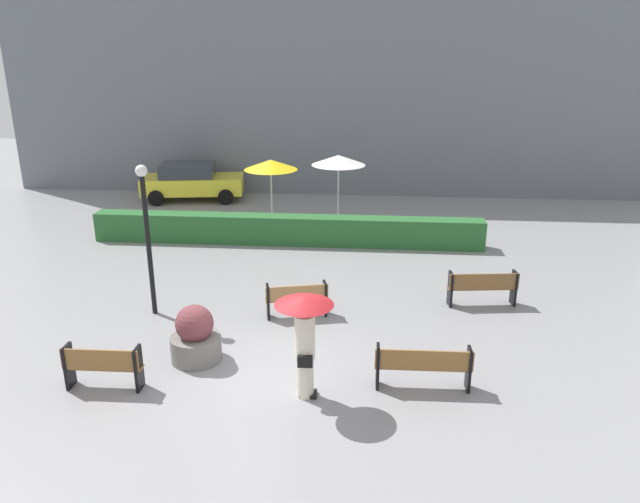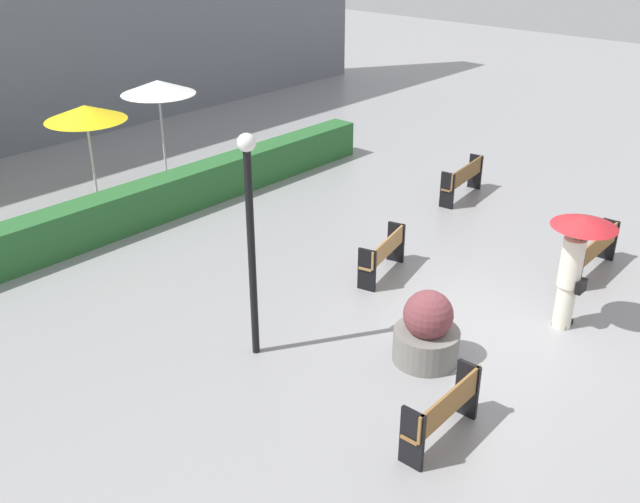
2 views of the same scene
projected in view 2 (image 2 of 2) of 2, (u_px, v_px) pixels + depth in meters
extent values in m
plane|color=gray|center=(498.00, 331.00, 12.38)|extent=(60.00, 60.00, 0.00)
cube|color=olive|center=(440.00, 413.00, 9.70)|extent=(1.51, 0.29, 0.04)
cube|color=olive|center=(450.00, 403.00, 9.51)|extent=(1.50, 0.07, 0.43)
cube|color=black|center=(412.00, 439.00, 9.22)|extent=(0.07, 0.36, 0.89)
cube|color=black|center=(467.00, 389.00, 10.16)|extent=(0.07, 0.36, 0.89)
cube|color=olive|center=(591.00, 253.00, 14.11)|extent=(1.87, 0.28, 0.04)
cube|color=olive|center=(600.00, 245.00, 13.93)|extent=(1.86, 0.08, 0.41)
cube|color=black|center=(573.00, 269.00, 13.51)|extent=(0.07, 0.35, 0.88)
cube|color=black|center=(608.00, 240.00, 14.70)|extent=(0.07, 0.35, 0.88)
cube|color=#9E7242|center=(381.00, 254.00, 14.05)|extent=(1.54, 0.61, 0.04)
cube|color=#9E7242|center=(389.00, 246.00, 13.89)|extent=(1.49, 0.40, 0.38)
cube|color=black|center=(367.00, 270.00, 13.50)|extent=(0.14, 0.37, 0.85)
cube|color=black|center=(396.00, 242.00, 14.61)|extent=(0.14, 0.37, 0.85)
cube|color=brown|center=(461.00, 180.00, 17.78)|extent=(1.78, 0.47, 0.04)
cube|color=brown|center=(467.00, 173.00, 17.60)|extent=(1.75, 0.26, 0.42)
cube|color=black|center=(447.00, 190.00, 17.17)|extent=(0.10, 0.36, 0.90)
cube|color=black|center=(475.00, 172.00, 18.38)|extent=(0.10, 0.36, 0.90)
cylinder|color=silver|center=(564.00, 306.00, 12.34)|extent=(0.32, 0.32, 0.81)
cube|color=black|center=(562.00, 322.00, 12.55)|extent=(0.33, 0.27, 0.08)
cylinder|color=silver|center=(572.00, 262.00, 11.97)|extent=(0.38, 0.38, 0.88)
sphere|color=tan|center=(577.00, 233.00, 11.73)|extent=(0.21, 0.21, 0.21)
cube|color=black|center=(581.00, 286.00, 12.03)|extent=(0.28, 0.11, 0.22)
cylinder|color=black|center=(580.00, 247.00, 11.77)|extent=(0.02, 0.02, 0.90)
cone|color=maroon|center=(585.00, 222.00, 11.58)|extent=(1.08, 1.08, 0.16)
cylinder|color=slate|center=(426.00, 345.00, 11.49)|extent=(1.07, 1.07, 0.55)
sphere|color=brown|center=(428.00, 315.00, 11.24)|extent=(0.80, 0.80, 0.80)
cylinder|color=black|center=(252.00, 258.00, 11.04)|extent=(0.12, 0.12, 3.47)
sphere|color=white|center=(246.00, 143.00, 10.22)|extent=(0.28, 0.28, 0.28)
cylinder|color=silver|center=(92.00, 161.00, 16.96)|extent=(0.06, 0.06, 2.32)
cone|color=yellow|center=(85.00, 113.00, 16.45)|extent=(1.89, 1.89, 0.35)
cylinder|color=silver|center=(163.00, 133.00, 18.75)|extent=(0.06, 0.06, 2.45)
cone|color=white|center=(158.00, 87.00, 18.21)|extent=(1.92, 1.92, 0.35)
cube|color=#28602D|center=(165.00, 197.00, 16.73)|extent=(12.96, 0.70, 0.95)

